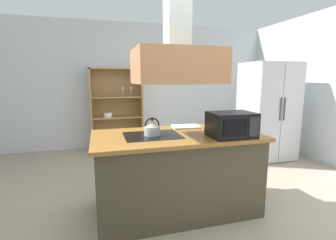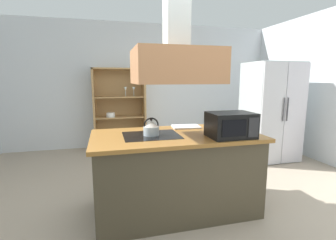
{
  "view_description": "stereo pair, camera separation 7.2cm",
  "coord_description": "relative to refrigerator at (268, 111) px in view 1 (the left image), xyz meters",
  "views": [
    {
      "loc": [
        -0.91,
        -2.56,
        1.51
      ],
      "look_at": [
        -0.1,
        0.32,
        1.0
      ],
      "focal_mm": 26.25,
      "sensor_mm": 36.0,
      "label": 1
    },
    {
      "loc": [
        -0.84,
        -2.58,
        1.51
      ],
      "look_at": [
        -0.1,
        0.32,
        1.0
      ],
      "focal_mm": 26.25,
      "sensor_mm": 36.0,
      "label": 2
    }
  ],
  "objects": [
    {
      "name": "wall_back",
      "position": [
        -2.13,
        1.67,
        0.45
      ],
      "size": [
        6.0,
        0.12,
        2.7
      ],
      "primitive_type": "cube",
      "color": "silver",
      "rests_on": "ground"
    },
    {
      "name": "microwave",
      "position": [
        -1.71,
        -1.64,
        0.13
      ],
      "size": [
        0.46,
        0.35,
        0.26
      ],
      "color": "black",
      "rests_on": "kitchen_island"
    },
    {
      "name": "kitchen_island",
      "position": [
        -2.23,
        -1.36,
        -0.45
      ],
      "size": [
        1.84,
        0.96,
        0.9
      ],
      "color": "#443B2A",
      "rests_on": "ground"
    },
    {
      "name": "refrigerator",
      "position": [
        0.0,
        0.0,
        0.0
      ],
      "size": [
        0.9,
        0.78,
        1.8
      ],
      "color": "#B1BBBC",
      "rests_on": "ground"
    },
    {
      "name": "kettle",
      "position": [
        -2.51,
        -1.36,
        0.08
      ],
      "size": [
        0.17,
        0.17,
        0.19
      ],
      "color": "#AEBEC8",
      "rests_on": "kitchen_island"
    },
    {
      "name": "range_hood",
      "position": [
        -2.23,
        -1.36,
        0.85
      ],
      "size": [
        0.9,
        0.7,
        1.25
      ],
      "color": "#BC7C4F"
    },
    {
      "name": "dish_cabinet",
      "position": [
        -2.68,
        1.45,
        -0.14
      ],
      "size": [
        1.09,
        0.4,
        1.73
      ],
      "color": "#A9804E",
      "rests_on": "ground"
    },
    {
      "name": "cutting_board",
      "position": [
        -2.0,
        -1.03,
        0.01
      ],
      "size": [
        0.36,
        0.27,
        0.02
      ],
      "primitive_type": "cube",
      "rotation": [
        0.0,
        0.0,
        -0.09
      ],
      "color": "white",
      "rests_on": "kitchen_island"
    },
    {
      "name": "ground_plane",
      "position": [
        -2.13,
        -1.33,
        -0.9
      ],
      "size": [
        7.8,
        7.8,
        0.0
      ],
      "primitive_type": "plane",
      "color": "#9F907C"
    },
    {
      "name": "wine_glass_on_counter",
      "position": [
        -1.51,
        -1.12,
        0.15
      ],
      "size": [
        0.08,
        0.08,
        0.21
      ],
      "color": "silver",
      "rests_on": "kitchen_island"
    }
  ]
}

